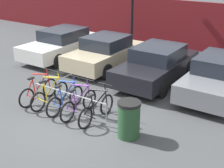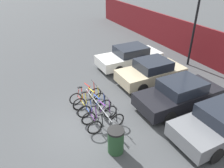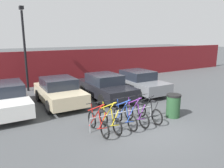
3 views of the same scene
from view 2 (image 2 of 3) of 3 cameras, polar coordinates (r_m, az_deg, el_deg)
ground_plane at (r=9.81m, az=-5.87°, el=-10.65°), size 120.00×120.00×0.00m
bike_rack at (r=10.15m, az=-3.71°, el=-5.59°), size 2.94×0.04×0.57m
bicycle_red at (r=11.10m, az=-6.89°, el=-2.99°), size 0.68×1.71×1.05m
bicycle_yellow at (r=10.69m, az=-5.90°, el=-4.32°), size 0.68×1.71×1.05m
bicycle_blue at (r=10.18m, az=-4.49°, el=-6.20°), size 0.68×1.71×1.05m
bicycle_purple at (r=9.77m, az=-3.22°, el=-7.89°), size 0.68×1.71×1.05m
bicycle_black at (r=9.29m, az=-1.51°, el=-10.13°), size 0.68×1.71×1.05m
car_white at (r=14.77m, az=4.62°, el=7.13°), size 1.91×4.34×1.40m
car_beige at (r=12.85m, az=10.23°, el=3.13°), size 1.91×3.95×1.40m
car_black at (r=11.02m, az=17.17°, el=-2.55°), size 1.91×4.27×1.40m
car_grey at (r=9.84m, az=26.77°, el=-9.00°), size 1.91×4.17×1.40m
lamp_post at (r=15.23m, az=20.99°, el=15.11°), size 0.24×0.44×5.28m
trash_bin at (r=8.32m, az=0.99°, el=-14.58°), size 0.63×0.63×1.03m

